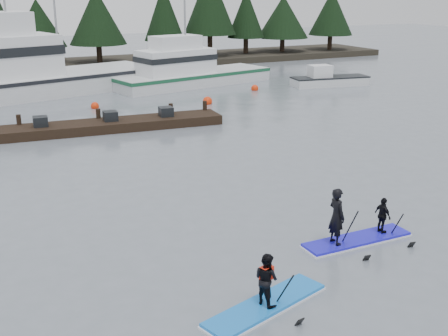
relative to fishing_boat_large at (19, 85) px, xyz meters
name	(u,v)px	position (x,y,z in m)	size (l,w,h in m)	color
ground	(324,269)	(3.89, -29.67, -0.81)	(160.00, 160.00, 0.00)	slate
far_shore	(47,67)	(3.89, 12.33, -0.51)	(70.00, 8.00, 0.60)	#2D281E
treeline	(47,70)	(3.89, 12.33, -0.81)	(60.00, 4.00, 8.00)	black
fishing_boat_large	(19,85)	(0.00, 0.00, 0.00)	(19.67, 9.85, 10.55)	silver
fishing_boat_medium	(189,78)	(12.20, -0.91, -0.28)	(13.08, 6.15, 7.76)	silver
skiff	(330,81)	(21.76, -5.82, -0.47)	(5.87, 1.76, 0.68)	silver
floating_dock	(82,128)	(1.52, -11.95, -0.57)	(14.77, 1.97, 0.49)	black
buoy_d	(208,104)	(10.43, -8.10, -0.81)	(0.61, 0.61, 0.61)	red
buoy_c	(255,90)	(15.62, -5.08, -0.81)	(0.53, 0.53, 0.53)	red
buoy_b	(95,108)	(3.61, -6.24, -0.81)	(0.50, 0.50, 0.50)	red
paddleboard_solo	(266,291)	(1.54, -30.60, -0.37)	(3.46, 1.72, 1.84)	blue
paddleboard_duo	(354,224)	(5.61, -28.69, -0.24)	(3.42, 1.11, 2.30)	#1A16D5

